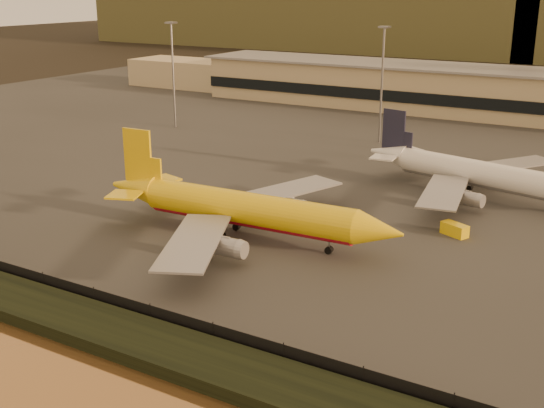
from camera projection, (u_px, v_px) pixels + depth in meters
The scene contains 10 objects.
ground at pixel (208, 278), 83.20m from camera, with size 900.00×900.00×0.00m, color black.
embankment at pixel (110, 331), 69.05m from camera, with size 320.00×7.00×1.40m, color black.
tarmac at pixel (442, 135), 161.05m from camera, with size 320.00×220.00×0.20m, color #2D2D2D.
perimeter_fence at pixel (136, 310), 72.14m from camera, with size 300.00×0.05×2.20m, color black.
terminal_building at pixel (426, 88), 191.20m from camera, with size 202.00×25.00×12.60m.
apron_light_masts at pixel (493, 84), 132.60m from camera, with size 152.20×12.20×25.40m.
dhl_cargo_jet at pixel (244, 210), 94.69m from camera, with size 46.04×45.11×13.76m.
white_narrowbody_jet at pixel (479, 174), 113.63m from camera, with size 43.34×41.60×12.54m.
gse_vehicle_yellow at pixel (455, 229), 96.47m from camera, with size 3.88×1.75×1.75m, color yellow.
gse_vehicle_white at pixel (281, 196), 111.38m from camera, with size 4.28×1.93×1.93m, color white.
Camera 1 is at (45.50, -61.82, 34.27)m, focal length 45.00 mm.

